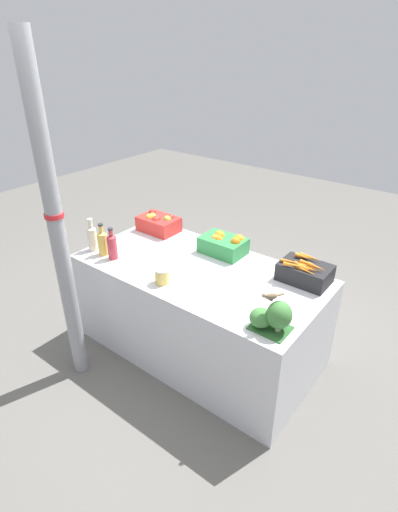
{
  "coord_description": "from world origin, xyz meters",
  "views": [
    {
      "loc": [
        1.55,
        -2.01,
        2.21
      ],
      "look_at": [
        0.0,
        0.0,
        0.86
      ],
      "focal_mm": 28.0,
      "sensor_mm": 36.0,
      "label": 1
    }
  ],
  "objects_px": {
    "carrot_crate": "(305,272)",
    "juice_bottle_cloudy": "(92,237)",
    "juice_bottle_golden": "(102,242)",
    "support_pole": "(57,232)",
    "sparrow_bird": "(271,296)",
    "orange_crate": "(224,244)",
    "apple_crate": "(159,223)",
    "pickle_jar": "(162,276)",
    "broccoli_pile": "(274,317)",
    "juice_bottle_ruby": "(112,246)"
  },
  "relations": [
    {
      "from": "carrot_crate",
      "to": "juice_bottle_cloudy",
      "type": "bearing_deg",
      "value": -159.02
    },
    {
      "from": "juice_bottle_cloudy",
      "to": "juice_bottle_golden",
      "type": "height_order",
      "value": "juice_bottle_cloudy"
    },
    {
      "from": "support_pole",
      "to": "juice_bottle_cloudy",
      "type": "bearing_deg",
      "value": 120.81
    },
    {
      "from": "support_pole",
      "to": "juice_bottle_golden",
      "type": "relative_size",
      "value": 8.94
    },
    {
      "from": "juice_bottle_cloudy",
      "to": "sparrow_bird",
      "type": "relative_size",
      "value": 2.36
    },
    {
      "from": "orange_crate",
      "to": "sparrow_bird",
      "type": "xyz_separation_m",
      "value": [
        0.74,
        -0.63,
        0.15
      ]
    },
    {
      "from": "juice_bottle_cloudy",
      "to": "apple_crate",
      "type": "bearing_deg",
      "value": 74.57
    },
    {
      "from": "juice_bottle_cloudy",
      "to": "pickle_jar",
      "type": "relative_size",
      "value": 2.38
    },
    {
      "from": "apple_crate",
      "to": "support_pole",
      "type": "bearing_deg",
      "value": -84.15
    },
    {
      "from": "support_pole",
      "to": "orange_crate",
      "type": "relative_size",
      "value": 6.74
    },
    {
      "from": "broccoli_pile",
      "to": "juice_bottle_cloudy",
      "type": "distance_m",
      "value": 1.62
    },
    {
      "from": "broccoli_pile",
      "to": "juice_bottle_golden",
      "type": "relative_size",
      "value": 0.92
    },
    {
      "from": "broccoli_pile",
      "to": "pickle_jar",
      "type": "distance_m",
      "value": 0.85
    },
    {
      "from": "pickle_jar",
      "to": "sparrow_bird",
      "type": "relative_size",
      "value": 0.99
    },
    {
      "from": "juice_bottle_ruby",
      "to": "pickle_jar",
      "type": "distance_m",
      "value": 0.54
    },
    {
      "from": "juice_bottle_cloudy",
      "to": "juice_bottle_golden",
      "type": "bearing_deg",
      "value": -0.0
    },
    {
      "from": "support_pole",
      "to": "sparrow_bird",
      "type": "height_order",
      "value": "support_pole"
    },
    {
      "from": "broccoli_pile",
      "to": "pickle_jar",
      "type": "xyz_separation_m",
      "value": [
        -0.85,
        -0.01,
        -0.04
      ]
    },
    {
      "from": "support_pole",
      "to": "juice_bottle_cloudy",
      "type": "relative_size",
      "value": 8.62
    },
    {
      "from": "carrot_crate",
      "to": "juice_bottle_golden",
      "type": "height_order",
      "value": "juice_bottle_golden"
    },
    {
      "from": "juice_bottle_ruby",
      "to": "pickle_jar",
      "type": "bearing_deg",
      "value": -3.6
    },
    {
      "from": "carrot_crate",
      "to": "juice_bottle_golden",
      "type": "bearing_deg",
      "value": -157.37
    },
    {
      "from": "juice_bottle_golden",
      "to": "sparrow_bird",
      "type": "height_order",
      "value": "juice_bottle_golden"
    },
    {
      "from": "juice_bottle_ruby",
      "to": "pickle_jar",
      "type": "height_order",
      "value": "juice_bottle_ruby"
    },
    {
      "from": "carrot_crate",
      "to": "juice_bottle_ruby",
      "type": "bearing_deg",
      "value": -155.65
    },
    {
      "from": "sparrow_bird",
      "to": "carrot_crate",
      "type": "bearing_deg",
      "value": -135.74
    },
    {
      "from": "orange_crate",
      "to": "carrot_crate",
      "type": "relative_size",
      "value": 1.0
    },
    {
      "from": "broccoli_pile",
      "to": "juice_bottle_golden",
      "type": "bearing_deg",
      "value": 179.07
    },
    {
      "from": "orange_crate",
      "to": "juice_bottle_ruby",
      "type": "xyz_separation_m",
      "value": [
        -0.61,
        -0.59,
        0.03
      ]
    },
    {
      "from": "juice_bottle_ruby",
      "to": "juice_bottle_golden",
      "type": "bearing_deg",
      "value": -180.0
    },
    {
      "from": "juice_bottle_ruby",
      "to": "pickle_jar",
      "type": "xyz_separation_m",
      "value": [
        0.53,
        -0.03,
        -0.05
      ]
    },
    {
      "from": "support_pole",
      "to": "sparrow_bird",
      "type": "relative_size",
      "value": 20.36
    },
    {
      "from": "carrot_crate",
      "to": "sparrow_bird",
      "type": "relative_size",
      "value": 3.02
    },
    {
      "from": "apple_crate",
      "to": "pickle_jar",
      "type": "height_order",
      "value": "apple_crate"
    },
    {
      "from": "orange_crate",
      "to": "juice_bottle_cloudy",
      "type": "relative_size",
      "value": 1.28
    },
    {
      "from": "support_pole",
      "to": "carrot_crate",
      "type": "relative_size",
      "value": 6.74
    },
    {
      "from": "broccoli_pile",
      "to": "sparrow_bird",
      "type": "bearing_deg",
      "value": -157.94
    },
    {
      "from": "pickle_jar",
      "to": "sparrow_bird",
      "type": "bearing_deg",
      "value": -0.18
    },
    {
      "from": "juice_bottle_golden",
      "to": "apple_crate",
      "type": "bearing_deg",
      "value": 86.13
    },
    {
      "from": "support_pole",
      "to": "broccoli_pile",
      "type": "relative_size",
      "value": 9.69
    },
    {
      "from": "orange_crate",
      "to": "carrot_crate",
      "type": "distance_m",
      "value": 0.68
    },
    {
      "from": "apple_crate",
      "to": "juice_bottle_golden",
      "type": "height_order",
      "value": "juice_bottle_golden"
    },
    {
      "from": "juice_bottle_cloudy",
      "to": "broccoli_pile",
      "type": "bearing_deg",
      "value": -0.86
    },
    {
      "from": "broccoli_pile",
      "to": "pickle_jar",
      "type": "relative_size",
      "value": 2.12
    },
    {
      "from": "juice_bottle_cloudy",
      "to": "juice_bottle_ruby",
      "type": "distance_m",
      "value": 0.23
    },
    {
      "from": "apple_crate",
      "to": "carrot_crate",
      "type": "xyz_separation_m",
      "value": [
        1.36,
        -0.0,
        -0.0
      ]
    },
    {
      "from": "support_pole",
      "to": "apple_crate",
      "type": "xyz_separation_m",
      "value": [
        -0.11,
        1.04,
        -0.32
      ]
    },
    {
      "from": "apple_crate",
      "to": "orange_crate",
      "type": "distance_m",
      "value": 0.68
    },
    {
      "from": "orange_crate",
      "to": "support_pole",
      "type": "bearing_deg",
      "value": -119.02
    },
    {
      "from": "support_pole",
      "to": "juice_bottle_cloudy",
      "type": "distance_m",
      "value": 0.6
    }
  ]
}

